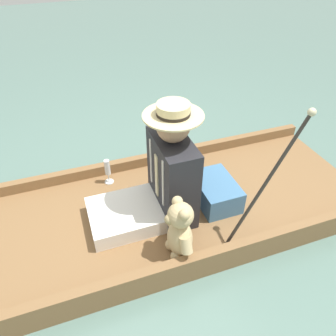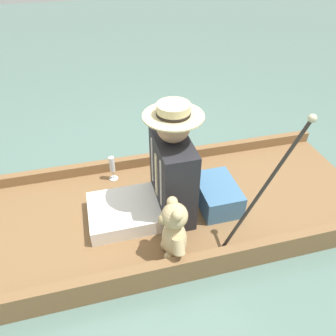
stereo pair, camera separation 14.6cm
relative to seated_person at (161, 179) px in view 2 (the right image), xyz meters
name	(u,v)px [view 2 (the right image)]	position (x,y,z in m)	size (l,w,h in m)	color
ground_plane	(157,218)	(0.04, 0.02, -0.39)	(16.00, 16.00, 0.00)	slate
punt_boat	(157,212)	(0.04, 0.02, -0.34)	(1.10, 3.02, 0.19)	brown
seat_cushion	(217,194)	(-0.02, -0.39, -0.21)	(0.37, 0.26, 0.17)	teal
seated_person	(161,179)	(0.00, 0.00, 0.00)	(0.44, 0.74, 0.81)	white
teddy_bear	(174,232)	(-0.36, 0.01, -0.10)	(0.29, 0.17, 0.41)	tan
wine_glass	(112,166)	(0.44, 0.27, -0.17)	(0.07, 0.07, 0.20)	silver
walking_cane	(269,180)	(-0.41, -0.50, 0.22)	(0.04, 0.41, 0.89)	#2D2823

